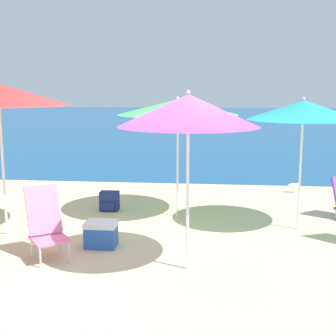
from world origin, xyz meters
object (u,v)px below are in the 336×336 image
beach_umbrella_purple (188,111)px  beach_umbrella_teal (303,110)px  beach_chair_pink (46,223)px  seagull (294,186)px  beach_umbrella_green (178,107)px  backpack_navy (109,201)px  cooler_box (101,234)px

beach_umbrella_purple → beach_umbrella_teal: size_ratio=1.05×
beach_chair_pink → seagull: bearing=10.8°
beach_umbrella_green → backpack_navy: (-1.23, 0.25, -1.66)m
beach_umbrella_green → beach_umbrella_teal: bearing=-15.3°
beach_chair_pink → cooler_box: beach_chair_pink is taller
beach_umbrella_purple → beach_umbrella_green: size_ratio=1.06×
cooler_box → seagull: cooler_box is taller
beach_umbrella_purple → cooler_box: beach_umbrella_purple is taller
beach_umbrella_purple → cooler_box: bearing=151.4°
beach_umbrella_purple → backpack_navy: 3.43m
beach_umbrella_green → beach_umbrella_teal: beach_umbrella_teal is taller
backpack_navy → beach_chair_pink: bearing=-96.5°
backpack_navy → beach_umbrella_purple: bearing=-58.9°
seagull → beach_umbrella_purple: bearing=-114.1°
beach_umbrella_purple → beach_chair_pink: 2.31m
beach_umbrella_green → backpack_navy: 2.08m
beach_umbrella_purple → cooler_box: 2.20m
beach_umbrella_green → backpack_navy: bearing=168.3°
beach_umbrella_purple → seagull: size_ratio=7.85×
beach_umbrella_teal → backpack_navy: (-3.12, 0.77, -1.65)m
beach_umbrella_teal → beach_chair_pink: bearing=-155.1°
beach_umbrella_green → beach_chair_pink: 2.91m
beach_umbrella_purple → beach_umbrella_teal: beach_umbrella_purple is taller
beach_umbrella_teal → backpack_navy: 3.62m
beach_chair_pink → cooler_box: 0.80m
beach_chair_pink → cooler_box: (0.59, 0.47, -0.28)m
beach_umbrella_purple → backpack_navy: bearing=121.1°
beach_chair_pink → cooler_box: bearing=1.3°
beach_chair_pink → backpack_navy: (0.27, 2.35, -0.29)m
beach_umbrella_teal → backpack_navy: bearing=166.1°
cooler_box → backpack_navy: bearing=99.7°
beach_umbrella_green → beach_chair_pink: bearing=-125.5°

